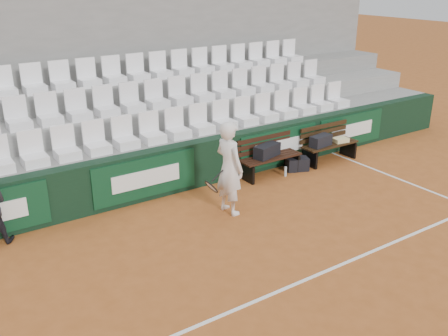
# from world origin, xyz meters

# --- Properties ---
(ground) EXTENTS (80.00, 80.00, 0.00)m
(ground) POSITION_xyz_m (0.00, 0.00, 0.00)
(ground) COLOR #A65725
(ground) RESTS_ON ground
(court_baseline) EXTENTS (18.00, 0.06, 0.01)m
(court_baseline) POSITION_xyz_m (0.00, 0.00, 0.00)
(court_baseline) COLOR white
(court_baseline) RESTS_ON ground
(back_barrier) EXTENTS (18.00, 0.34, 1.00)m
(back_barrier) POSITION_xyz_m (0.07, 3.99, 0.50)
(back_barrier) COLOR black
(back_barrier) RESTS_ON ground
(grandstand_tier_front) EXTENTS (18.00, 0.95, 1.00)m
(grandstand_tier_front) POSITION_xyz_m (0.00, 4.62, 0.50)
(grandstand_tier_front) COLOR gray
(grandstand_tier_front) RESTS_ON ground
(grandstand_tier_mid) EXTENTS (18.00, 0.95, 1.45)m
(grandstand_tier_mid) POSITION_xyz_m (0.00, 5.58, 0.72)
(grandstand_tier_mid) COLOR gray
(grandstand_tier_mid) RESTS_ON ground
(grandstand_tier_back) EXTENTS (18.00, 0.95, 1.90)m
(grandstand_tier_back) POSITION_xyz_m (0.00, 6.53, 0.95)
(grandstand_tier_back) COLOR gray
(grandstand_tier_back) RESTS_ON ground
(grandstand_rear_wall) EXTENTS (18.00, 0.30, 4.40)m
(grandstand_rear_wall) POSITION_xyz_m (0.00, 7.15, 2.20)
(grandstand_rear_wall) COLOR gray
(grandstand_rear_wall) RESTS_ON ground
(seat_row_front) EXTENTS (11.90, 0.44, 0.63)m
(seat_row_front) POSITION_xyz_m (0.00, 4.45, 1.31)
(seat_row_front) COLOR white
(seat_row_front) RESTS_ON grandstand_tier_front
(seat_row_mid) EXTENTS (11.90, 0.44, 0.63)m
(seat_row_mid) POSITION_xyz_m (0.00, 5.40, 1.77)
(seat_row_mid) COLOR white
(seat_row_mid) RESTS_ON grandstand_tier_mid
(seat_row_back) EXTENTS (11.90, 0.44, 0.63)m
(seat_row_back) POSITION_xyz_m (0.00, 6.35, 2.21)
(seat_row_back) COLOR white
(seat_row_back) RESTS_ON grandstand_tier_back
(bench_left) EXTENTS (1.50, 0.56, 0.45)m
(bench_left) POSITION_xyz_m (2.75, 3.58, 0.23)
(bench_left) COLOR black
(bench_left) RESTS_ON ground
(bench_right) EXTENTS (1.50, 0.56, 0.45)m
(bench_right) POSITION_xyz_m (4.52, 3.49, 0.23)
(bench_right) COLOR black
(bench_right) RESTS_ON ground
(sports_bag_left) EXTENTS (0.71, 0.45, 0.28)m
(sports_bag_left) POSITION_xyz_m (2.67, 3.61, 0.59)
(sports_bag_left) COLOR black
(sports_bag_left) RESTS_ON bench_left
(sports_bag_right) EXTENTS (0.59, 0.34, 0.26)m
(sports_bag_right) POSITION_xyz_m (4.20, 3.49, 0.58)
(sports_bag_right) COLOR black
(sports_bag_right) RESTS_ON bench_right
(towel) EXTENTS (0.39, 0.30, 0.10)m
(towel) POSITION_xyz_m (4.82, 3.44, 0.50)
(towel) COLOR beige
(towel) RESTS_ON bench_right
(sports_bag_ground) EXTENTS (0.58, 0.47, 0.31)m
(sports_bag_ground) POSITION_xyz_m (3.46, 3.46, 0.15)
(sports_bag_ground) COLOR black
(sports_bag_ground) RESTS_ON ground
(water_bottle_near) EXTENTS (0.07, 0.07, 0.24)m
(water_bottle_near) POSITION_xyz_m (1.49, 3.34, 0.12)
(water_bottle_near) COLOR silver
(water_bottle_near) RESTS_ON ground
(water_bottle_far) EXTENTS (0.06, 0.06, 0.22)m
(water_bottle_far) POSITION_xyz_m (3.00, 3.33, 0.11)
(water_bottle_far) COLOR silver
(water_bottle_far) RESTS_ON ground
(tennis_player) EXTENTS (0.75, 0.71, 1.81)m
(tennis_player) POSITION_xyz_m (0.92, 2.54, 0.90)
(tennis_player) COLOR white
(tennis_player) RESTS_ON ground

